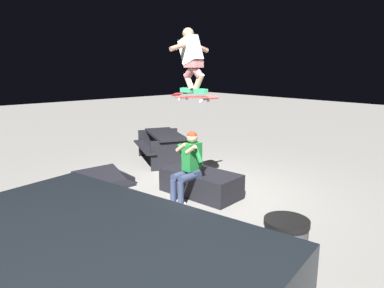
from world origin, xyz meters
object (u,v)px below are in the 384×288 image
at_px(skateboard, 194,97).
at_px(picnic_table_back, 165,143).
at_px(ledge_box_main, 201,183).
at_px(person_sitting_on_ledge, 188,164).
at_px(kicker_ramp, 103,182).
at_px(skater_airborne, 191,57).
at_px(trash_bin, 285,256).

distance_m(skateboard, picnic_table_back, 3.01).
relative_size(ledge_box_main, person_sitting_on_ledge, 1.18).
xyz_separation_m(kicker_ramp, picnic_table_back, (0.59, -2.10, 0.44)).
distance_m(ledge_box_main, skateboard, 1.67).
bearing_deg(skater_airborne, person_sitting_on_ledge, 125.62).
height_order(picnic_table_back, trash_bin, trash_bin).
distance_m(ledge_box_main, trash_bin, 3.12).
bearing_deg(picnic_table_back, ledge_box_main, 157.50).
bearing_deg(skateboard, ledge_box_main, -86.62).
bearing_deg(kicker_ramp, skater_airborne, -152.31).
bearing_deg(kicker_ramp, trash_bin, 176.55).
xyz_separation_m(ledge_box_main, picnic_table_back, (2.39, -0.99, 0.27)).
height_order(kicker_ramp, picnic_table_back, picnic_table_back).
bearing_deg(skater_airborne, ledge_box_main, -103.01).
xyz_separation_m(person_sitting_on_ledge, skateboard, (0.10, -0.22, 1.17)).
bearing_deg(picnic_table_back, skater_airborne, 153.17).
height_order(skater_airborne, picnic_table_back, skater_airborne).
height_order(ledge_box_main, kicker_ramp, ledge_box_main).
bearing_deg(ledge_box_main, kicker_ramp, 31.82).
bearing_deg(kicker_ramp, skateboard, -153.03).
bearing_deg(trash_bin, skater_airborne, -22.82).
bearing_deg(ledge_box_main, skater_airborne, 76.99).
relative_size(kicker_ramp, picnic_table_back, 0.52).
relative_size(picnic_table_back, trash_bin, 2.48).
bearing_deg(trash_bin, picnic_table_back, -24.67).
xyz_separation_m(person_sitting_on_ledge, picnic_table_back, (2.50, -1.41, -0.21)).
height_order(person_sitting_on_ledge, kicker_ramp, person_sitting_on_ledge).
relative_size(kicker_ramp, trash_bin, 1.28).
xyz_separation_m(person_sitting_on_ledge, skater_airborne, (0.16, -0.22, 1.86)).
xyz_separation_m(picnic_table_back, trash_bin, (-5.18, 2.38, -0.08)).
distance_m(ledge_box_main, picnic_table_back, 2.60).
relative_size(ledge_box_main, skater_airborne, 1.36).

